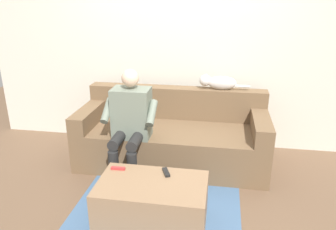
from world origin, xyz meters
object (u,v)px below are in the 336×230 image
couch (173,138)px  coffee_table (152,203)px  remote_red (118,168)px  remote_black (166,172)px  person_solo_seated (130,120)px  cat_on_backrest (218,82)px

couch → coffee_table: size_ratio=2.32×
remote_red → remote_black: same height
couch → coffee_table: 1.12m
couch → person_solo_seated: size_ratio=1.81×
person_solo_seated → cat_on_backrest: person_solo_seated is taller
coffee_table → remote_black: remote_black is taller
coffee_table → person_solo_seated: (0.37, -0.71, 0.45)m
couch → coffee_table: bearing=90.0°
cat_on_backrest → coffee_table: bearing=71.7°
cat_on_backrest → remote_black: cat_on_backrest is taller
couch → coffee_table: (0.00, 1.12, -0.10)m
coffee_table → cat_on_backrest: size_ratio=1.57×
cat_on_backrest → remote_black: bearing=73.1°
person_solo_seated → remote_black: person_solo_seated is taller
remote_black → coffee_table: bearing=129.5°
person_solo_seated → remote_red: person_solo_seated is taller
person_solo_seated → remote_red: bearing=93.6°
coffee_table → remote_red: size_ratio=7.20×
couch → cat_on_backrest: size_ratio=3.64×
cat_on_backrest → remote_red: cat_on_backrest is taller
cat_on_backrest → person_solo_seated: bearing=40.1°
cat_on_backrest → remote_black: 1.39m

